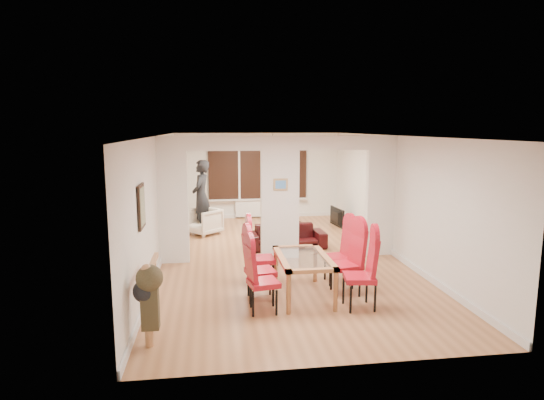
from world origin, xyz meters
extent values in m
cube|color=#A86E44|center=(0.00, 0.00, 0.00)|extent=(5.00, 9.00, 0.01)
cube|color=white|center=(0.00, 0.00, 1.30)|extent=(5.00, 0.18, 2.60)
cube|color=black|center=(0.00, 4.44, 1.50)|extent=(3.00, 0.08, 1.80)
cube|color=white|center=(0.00, 4.40, 0.30)|extent=(1.40, 0.08, 0.50)
sphere|color=orange|center=(0.30, 3.30, 2.15)|extent=(0.36, 0.36, 0.36)
cube|color=gray|center=(-2.47, -2.40, 1.60)|extent=(0.04, 0.52, 0.67)
cube|color=#4C8CD8|center=(0.00, -0.10, 1.60)|extent=(0.30, 0.03, 0.25)
imported|color=black|center=(0.28, 0.81, 0.26)|extent=(1.83, 0.79, 0.53)
imported|color=beige|center=(-1.63, 2.42, 0.34)|extent=(1.04, 1.04, 0.68)
imported|color=black|center=(-1.69, 2.70, 0.96)|extent=(0.80, 0.63, 1.93)
imported|color=black|center=(2.00, 2.92, 0.26)|extent=(0.91, 0.23, 0.52)
cylinder|color=#143F19|center=(0.69, 2.59, 0.37)|extent=(0.08, 0.08, 0.30)
imported|color=black|center=(0.61, 2.42, 0.25)|extent=(0.22, 0.22, 0.05)
camera|label=1|loc=(-1.43, -9.31, 2.78)|focal=30.00mm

